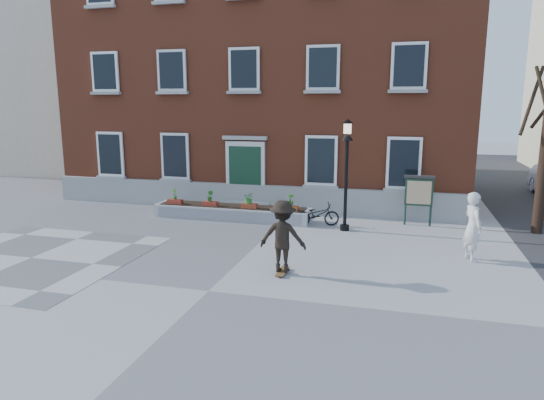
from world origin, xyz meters
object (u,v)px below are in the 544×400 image
(lamp_post, at_px, (347,159))
(skateboarder, at_px, (283,236))
(notice_board, at_px, (419,192))
(bystander, at_px, (473,227))
(bicycle, at_px, (317,215))

(lamp_post, xyz_separation_m, skateboarder, (-1.05, -4.92, -1.51))
(lamp_post, xyz_separation_m, notice_board, (2.51, 1.41, -1.28))
(bystander, distance_m, skateboarder, 5.58)
(bystander, xyz_separation_m, notice_board, (-1.40, 3.80, 0.27))
(bystander, bearing_deg, notice_board, -1.27)
(skateboarder, bearing_deg, bystander, 27.04)
(notice_board, bearing_deg, skateboarder, -119.36)
(bicycle, distance_m, lamp_post, 2.39)
(lamp_post, bearing_deg, skateboarder, -102.04)
(bystander, height_order, skateboarder, bystander)
(bicycle, height_order, notice_board, notice_board)
(bystander, relative_size, notice_board, 1.07)
(skateboarder, bearing_deg, notice_board, 60.64)
(skateboarder, bearing_deg, lamp_post, 77.96)
(notice_board, distance_m, skateboarder, 7.27)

